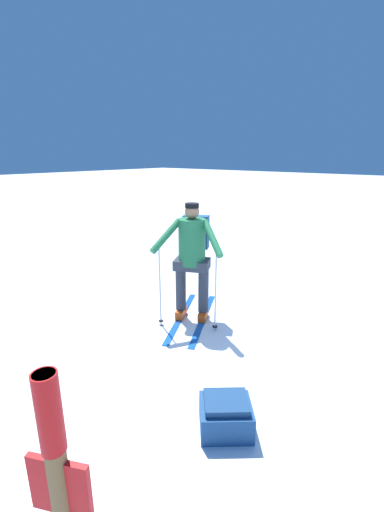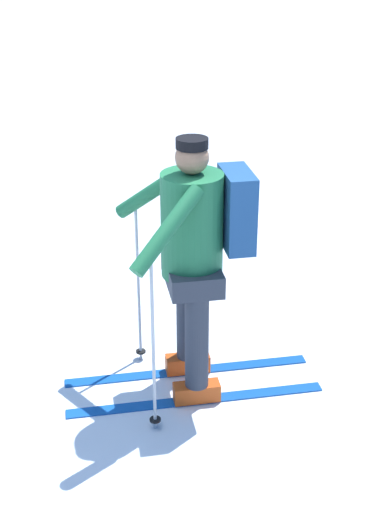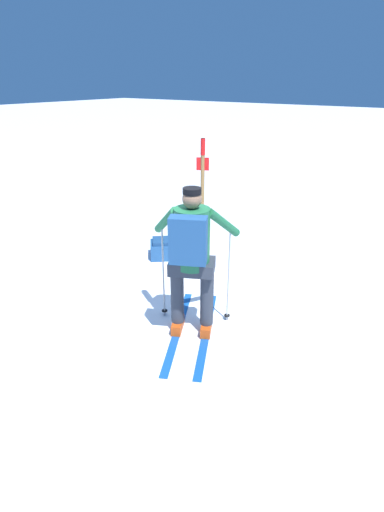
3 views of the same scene
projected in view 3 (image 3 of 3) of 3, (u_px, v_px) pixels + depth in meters
The scene contains 4 objects.
ground_plane at pixel (166, 295), 5.43m from camera, with size 80.00×80.00×0.00m, color white.
skier at pixel (192, 253), 4.23m from camera, with size 1.20×1.69×1.71m.
dropped_backpack at pixel (164, 249), 6.54m from camera, with size 0.60×0.59×0.31m.
trail_marker at pixel (203, 175), 7.64m from camera, with size 0.23×0.13×1.68m.
Camera 3 is at (3.04, -3.65, 2.72)m, focal length 28.00 mm.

